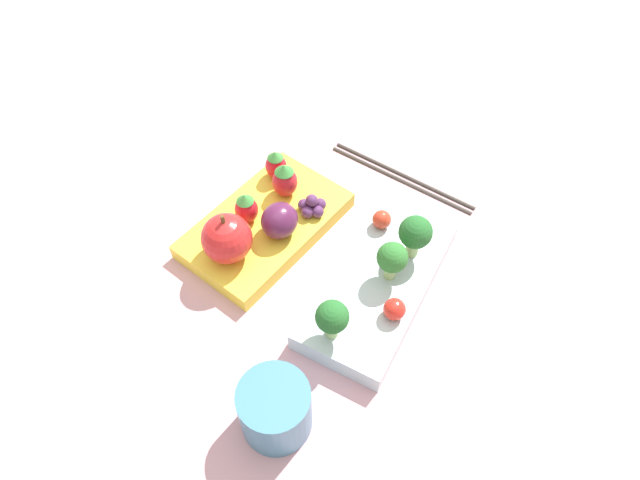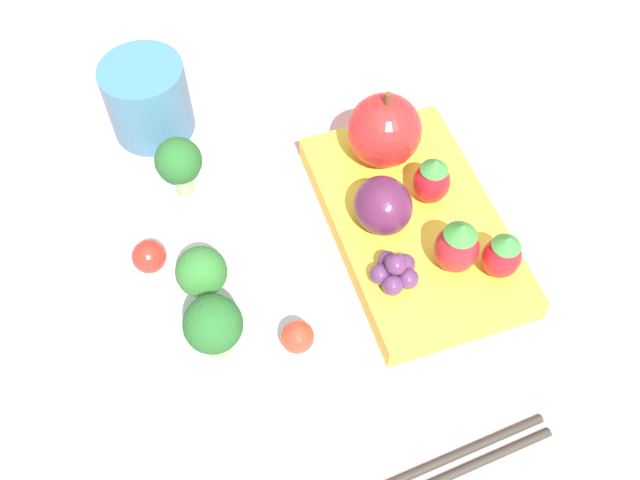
% 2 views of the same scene
% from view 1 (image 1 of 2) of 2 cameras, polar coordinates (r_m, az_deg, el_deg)
% --- Properties ---
extents(ground_plane, '(4.00, 4.00, 0.00)m').
position_cam_1_polar(ground_plane, '(0.68, -0.17, -2.60)').
color(ground_plane, '#C6939E').
extents(bento_box_savoury, '(0.23, 0.12, 0.03)m').
position_cam_1_polar(bento_box_savoury, '(0.65, 5.89, -4.25)').
color(bento_box_savoury, silver).
rests_on(bento_box_savoury, ground_plane).
extents(bento_box_fruit, '(0.21, 0.14, 0.02)m').
position_cam_1_polar(bento_box_fruit, '(0.70, -5.44, 1.50)').
color(bento_box_fruit, yellow).
rests_on(bento_box_fruit, ground_plane).
extents(broccoli_floret_0, '(0.03, 0.03, 0.05)m').
position_cam_1_polar(broccoli_floret_0, '(0.61, 7.23, -1.84)').
color(broccoli_floret_0, '#93B770').
rests_on(broccoli_floret_0, bento_box_savoury).
extents(broccoli_floret_1, '(0.03, 0.03, 0.05)m').
position_cam_1_polar(broccoli_floret_1, '(0.57, 1.22, -7.78)').
color(broccoli_floret_1, '#93B770').
rests_on(broccoli_floret_1, bento_box_savoury).
extents(broccoli_floret_2, '(0.04, 0.04, 0.06)m').
position_cam_1_polar(broccoli_floret_2, '(0.63, 9.51, 0.66)').
color(broccoli_floret_2, '#93B770').
rests_on(broccoli_floret_2, bento_box_savoury).
extents(cherry_tomato_0, '(0.02, 0.02, 0.02)m').
position_cam_1_polar(cherry_tomato_0, '(0.67, 6.20, 2.05)').
color(cherry_tomato_0, red).
rests_on(cherry_tomato_0, bento_box_savoury).
extents(cherry_tomato_1, '(0.02, 0.02, 0.02)m').
position_cam_1_polar(cherry_tomato_1, '(0.60, 7.46, -6.87)').
color(cherry_tomato_1, red).
rests_on(cherry_tomato_1, bento_box_savoury).
extents(apple, '(0.06, 0.06, 0.07)m').
position_cam_1_polar(apple, '(0.64, -9.31, 0.17)').
color(apple, red).
rests_on(apple, bento_box_fruit).
extents(strawberry_0, '(0.03, 0.03, 0.04)m').
position_cam_1_polar(strawberry_0, '(0.68, -7.33, 3.24)').
color(strawberry_0, red).
rests_on(strawberry_0, bento_box_fruit).
extents(strawberry_1, '(0.03, 0.03, 0.04)m').
position_cam_1_polar(strawberry_1, '(0.73, -4.43, 7.51)').
color(strawberry_1, red).
rests_on(strawberry_1, bento_box_fruit).
extents(strawberry_2, '(0.03, 0.03, 0.05)m').
position_cam_1_polar(strawberry_2, '(0.70, -3.54, 6.00)').
color(strawberry_2, red).
rests_on(strawberry_2, bento_box_fruit).
extents(plum, '(0.05, 0.04, 0.04)m').
position_cam_1_polar(plum, '(0.66, -4.07, 1.96)').
color(plum, '#511E42').
rests_on(plum, bento_box_fruit).
extents(grape_cluster, '(0.03, 0.04, 0.03)m').
position_cam_1_polar(grape_cluster, '(0.69, -0.79, 3.45)').
color(grape_cluster, '#562D5B').
rests_on(grape_cluster, bento_box_fruit).
extents(drinking_cup, '(0.07, 0.07, 0.07)m').
position_cam_1_polar(drinking_cup, '(0.56, -4.50, -16.53)').
color(drinking_cup, teal).
rests_on(drinking_cup, ground_plane).
extents(chopsticks_pair, '(0.02, 0.21, 0.01)m').
position_cam_1_polar(chopsticks_pair, '(0.77, 8.15, 6.32)').
color(chopsticks_pair, '#332D28').
rests_on(chopsticks_pair, ground_plane).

